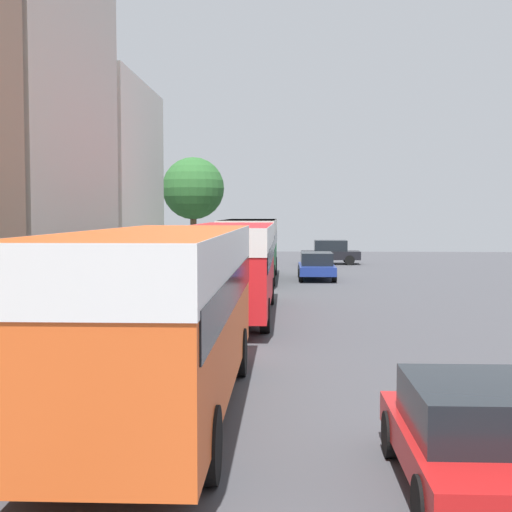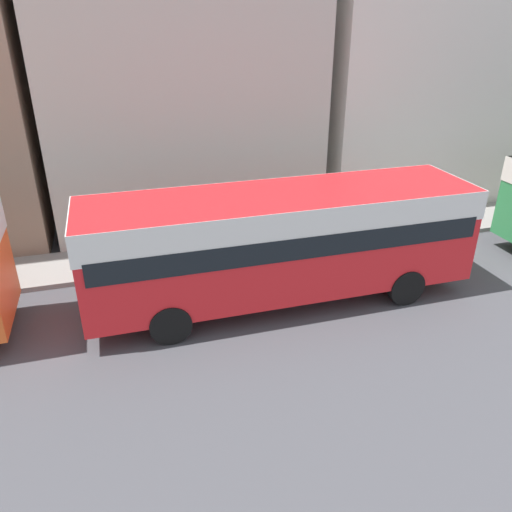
# 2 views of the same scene
# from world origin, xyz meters

# --- Properties ---
(building_far_terrace) EXTENTS (5.01, 9.12, 12.46)m
(building_far_terrace) POSITION_xyz_m (-8.70, 19.75, 6.23)
(building_far_terrace) COLOR beige
(building_far_terrace) RESTS_ON ground_plane
(building_end_row) EXTENTS (6.60, 9.29, 9.14)m
(building_end_row) POSITION_xyz_m (-9.50, 29.53, 4.57)
(building_end_row) COLOR silver
(building_end_row) RESTS_ON ground_plane
(bus_following) EXTENTS (2.63, 10.14, 3.02)m
(bus_following) POSITION_xyz_m (-1.70, 21.10, 1.96)
(bus_following) COLOR red
(bus_following) RESTS_ON ground_plane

